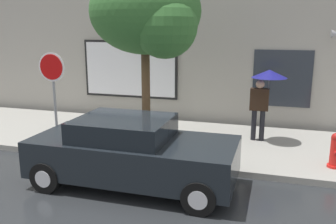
% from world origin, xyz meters
% --- Properties ---
extents(ground_plane, '(60.00, 60.00, 0.00)m').
position_xyz_m(ground_plane, '(0.00, 0.00, 0.00)').
color(ground_plane, '#282B2D').
extents(sidewalk, '(20.00, 4.00, 0.15)m').
position_xyz_m(sidewalk, '(0.00, 3.00, 0.07)').
color(sidewalk, gray).
rests_on(sidewalk, ground).
extents(building_facade, '(20.00, 0.67, 7.00)m').
position_xyz_m(building_facade, '(-0.01, 5.50, 3.48)').
color(building_facade, '#9E998E').
rests_on(building_facade, ground).
extents(parked_car, '(4.25, 1.92, 1.45)m').
position_xyz_m(parked_car, '(0.30, -0.02, 0.72)').
color(parked_car, black).
rests_on(parked_car, ground).
extents(fire_hydrant, '(0.30, 0.44, 0.81)m').
position_xyz_m(fire_hydrant, '(4.48, 1.87, 0.55)').
color(fire_hydrant, red).
rests_on(fire_hydrant, sidewalk).
extents(pedestrian_with_umbrella, '(0.96, 0.96, 2.01)m').
position_xyz_m(pedestrian_with_umbrella, '(2.83, 3.48, 1.73)').
color(pedestrian_with_umbrella, black).
rests_on(pedestrian_with_umbrella, sidewalk).
extents(street_tree, '(2.82, 2.40, 4.57)m').
position_xyz_m(street_tree, '(-0.00, 1.96, 3.57)').
color(street_tree, '#4C3823').
rests_on(street_tree, sidewalk).
extents(stop_sign, '(0.76, 0.10, 2.51)m').
position_xyz_m(stop_sign, '(-2.49, 1.42, 1.92)').
color(stop_sign, gray).
rests_on(stop_sign, sidewalk).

